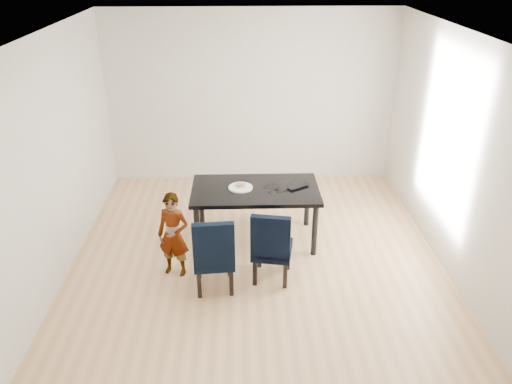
{
  "coord_description": "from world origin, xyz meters",
  "views": [
    {
      "loc": [
        -0.17,
        -5.12,
        3.49
      ],
      "look_at": [
        0.0,
        0.2,
        0.85
      ],
      "focal_mm": 35.0,
      "sensor_mm": 36.0,
      "label": 1
    }
  ],
  "objects_px": {
    "child": "(173,235)",
    "chair_left": "(214,252)",
    "laptop": "(296,185)",
    "dining_table": "(255,215)",
    "plate": "(241,188)",
    "chair_right": "(272,244)"
  },
  "relations": [
    {
      "from": "plate",
      "to": "chair_left",
      "type": "bearing_deg",
      "value": -106.9
    },
    {
      "from": "chair_left",
      "to": "plate",
      "type": "relative_size",
      "value": 3.04
    },
    {
      "from": "child",
      "to": "chair_left",
      "type": "bearing_deg",
      "value": -14.83
    },
    {
      "from": "dining_table",
      "to": "laptop",
      "type": "height_order",
      "value": "laptop"
    },
    {
      "from": "dining_table",
      "to": "chair_left",
      "type": "bearing_deg",
      "value": -116.45
    },
    {
      "from": "chair_left",
      "to": "child",
      "type": "xyz_separation_m",
      "value": [
        -0.47,
        0.28,
        0.05
      ]
    },
    {
      "from": "chair_left",
      "to": "laptop",
      "type": "xyz_separation_m",
      "value": [
        1.01,
        1.05,
        0.3
      ]
    },
    {
      "from": "dining_table",
      "to": "plate",
      "type": "relative_size",
      "value": 5.26
    },
    {
      "from": "plate",
      "to": "laptop",
      "type": "relative_size",
      "value": 1.02
    },
    {
      "from": "dining_table",
      "to": "laptop",
      "type": "xyz_separation_m",
      "value": [
        0.52,
        0.06,
        0.39
      ]
    },
    {
      "from": "dining_table",
      "to": "chair_left",
      "type": "xyz_separation_m",
      "value": [
        -0.49,
        -0.98,
        0.09
      ]
    },
    {
      "from": "plate",
      "to": "laptop",
      "type": "height_order",
      "value": "laptop"
    },
    {
      "from": "dining_table",
      "to": "chair_left",
      "type": "distance_m",
      "value": 1.1
    },
    {
      "from": "chair_right",
      "to": "laptop",
      "type": "bearing_deg",
      "value": 79.0
    },
    {
      "from": "dining_table",
      "to": "laptop",
      "type": "relative_size",
      "value": 5.35
    },
    {
      "from": "chair_right",
      "to": "plate",
      "type": "height_order",
      "value": "chair_right"
    },
    {
      "from": "laptop",
      "to": "chair_left",
      "type": "bearing_deg",
      "value": 14.71
    },
    {
      "from": "dining_table",
      "to": "child",
      "type": "xyz_separation_m",
      "value": [
        -0.96,
        -0.7,
        0.14
      ]
    },
    {
      "from": "dining_table",
      "to": "child",
      "type": "relative_size",
      "value": 1.55
    },
    {
      "from": "child",
      "to": "plate",
      "type": "bearing_deg",
      "value": 58.73
    },
    {
      "from": "child",
      "to": "plate",
      "type": "height_order",
      "value": "child"
    },
    {
      "from": "chair_left",
      "to": "chair_right",
      "type": "bearing_deg",
      "value": 8.68
    }
  ]
}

